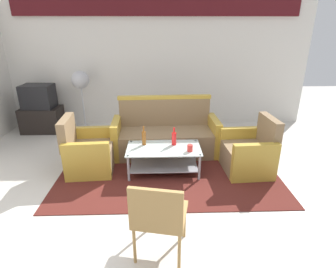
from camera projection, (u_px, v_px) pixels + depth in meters
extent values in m
plane|color=beige|center=(159.00, 198.00, 3.56)|extent=(14.00, 14.00, 0.00)
cube|color=silver|center=(158.00, 61.00, 5.89)|extent=(6.52, 0.12, 2.80)
cube|color=#4C1419|center=(157.00, 6.00, 5.41)|extent=(5.76, 0.08, 0.36)
cube|color=#511E19|center=(168.00, 170.00, 4.25)|extent=(3.29, 2.12, 0.01)
cube|color=#7F6647|center=(166.00, 142.00, 4.74)|extent=(1.63, 0.76, 0.42)
cube|color=#7F6647|center=(165.00, 112.00, 4.87)|extent=(1.60, 0.20, 0.48)
cube|color=#B79333|center=(214.00, 135.00, 4.76)|extent=(0.15, 0.70, 0.62)
cube|color=#B79333|center=(117.00, 138.00, 4.65)|extent=(0.15, 0.70, 0.62)
cube|color=#B79333|center=(165.00, 97.00, 4.77)|extent=(1.64, 0.16, 0.06)
cube|color=#7F6647|center=(91.00, 157.00, 4.20)|extent=(0.70, 0.64, 0.40)
cube|color=#7F6647|center=(67.00, 132.00, 4.02)|extent=(0.16, 0.61, 0.45)
cube|color=#B79333|center=(94.00, 143.00, 4.48)|extent=(0.67, 0.14, 0.58)
cube|color=#B79333|center=(87.00, 162.00, 3.87)|extent=(0.67, 0.14, 0.58)
cube|color=#7F6647|center=(246.00, 158.00, 4.18)|extent=(0.70, 0.64, 0.40)
cube|color=#7F6647|center=(269.00, 132.00, 4.05)|extent=(0.16, 0.61, 0.45)
cube|color=#B79333|center=(255.00, 163.00, 3.84)|extent=(0.66, 0.14, 0.58)
cube|color=#B79333|center=(239.00, 144.00, 4.45)|extent=(0.66, 0.14, 0.58)
cube|color=silver|center=(164.00, 148.00, 4.06)|extent=(1.10, 0.60, 0.02)
cube|color=#9E9EA5|center=(164.00, 164.00, 4.16)|extent=(1.00, 0.52, 0.02)
cylinder|color=#9E9EA5|center=(132.00, 153.00, 4.36)|extent=(0.04, 0.04, 0.40)
cylinder|color=#9E9EA5|center=(195.00, 152.00, 4.39)|extent=(0.04, 0.04, 0.40)
cylinder|color=#9E9EA5|center=(128.00, 168.00, 3.87)|extent=(0.04, 0.04, 0.40)
cylinder|color=#9E9EA5|center=(200.00, 167.00, 3.90)|extent=(0.04, 0.04, 0.40)
cylinder|color=red|center=(174.00, 139.00, 4.13)|extent=(0.07, 0.07, 0.19)
cylinder|color=red|center=(174.00, 130.00, 4.07)|extent=(0.03, 0.03, 0.08)
cylinder|color=brown|center=(144.00, 138.00, 4.12)|extent=(0.06, 0.06, 0.21)
cylinder|color=brown|center=(144.00, 129.00, 4.07)|extent=(0.02, 0.02, 0.09)
cylinder|color=red|center=(190.00, 148.00, 3.92)|extent=(0.08, 0.08, 0.10)
cube|color=black|center=(42.00, 119.00, 5.76)|extent=(0.80, 0.50, 0.52)
cube|color=black|center=(38.00, 96.00, 5.58)|extent=(0.62, 0.46, 0.48)
cube|color=black|center=(43.00, 94.00, 5.78)|extent=(0.51, 0.03, 0.36)
cylinder|color=#2D2D33|center=(86.00, 129.00, 5.92)|extent=(0.32, 0.32, 0.03)
cylinder|color=#B2B2B7|center=(84.00, 107.00, 5.74)|extent=(0.03, 0.03, 0.95)
sphere|color=#B2B2B7|center=(80.00, 80.00, 5.53)|extent=(0.36, 0.36, 0.36)
cube|color=#AD844C|center=(161.00, 214.00, 2.60)|extent=(0.57, 0.57, 0.04)
cube|color=#AD844C|center=(156.00, 210.00, 2.32)|extent=(0.48, 0.13, 0.40)
cylinder|color=#AD844C|center=(145.00, 216.00, 2.90)|extent=(0.03, 0.03, 0.42)
cylinder|color=#AD844C|center=(185.00, 220.00, 2.84)|extent=(0.03, 0.03, 0.42)
cylinder|color=#AD844C|center=(134.00, 245.00, 2.52)|extent=(0.03, 0.03, 0.42)
cylinder|color=#AD844C|center=(179.00, 251.00, 2.45)|extent=(0.03, 0.03, 0.42)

